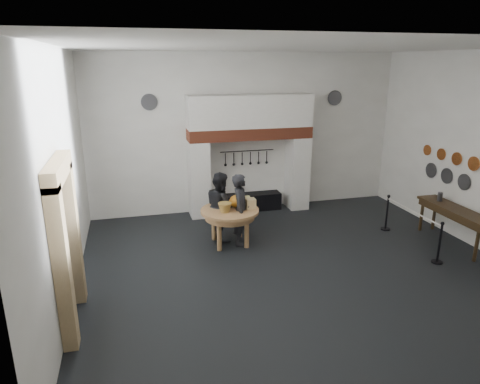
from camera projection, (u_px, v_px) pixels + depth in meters
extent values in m
cube|color=black|center=(295.00, 265.00, 9.28)|extent=(9.00, 8.00, 0.02)
cube|color=silver|center=(304.00, 47.00, 7.96)|extent=(9.00, 8.00, 0.02)
cube|color=white|center=(246.00, 133.00, 12.32)|extent=(9.00, 0.02, 4.50)
cube|color=white|center=(431.00, 241.00, 4.92)|extent=(9.00, 0.02, 4.50)
cube|color=white|center=(61.00, 179.00, 7.54)|extent=(0.02, 8.00, 4.50)
cube|color=silver|center=(199.00, 179.00, 11.99)|extent=(0.55, 0.70, 2.15)
cube|color=silver|center=(297.00, 172.00, 12.70)|extent=(0.55, 0.70, 2.15)
cube|color=#9E442B|center=(250.00, 133.00, 11.98)|extent=(3.50, 0.72, 0.32)
cube|color=silver|center=(250.00, 111.00, 11.80)|extent=(3.50, 0.70, 0.90)
cube|color=black|center=(249.00, 202.00, 12.65)|extent=(1.90, 0.45, 0.50)
cylinder|color=black|center=(247.00, 151.00, 12.40)|extent=(1.60, 0.02, 0.02)
cube|color=black|center=(62.00, 254.00, 6.91)|extent=(0.04, 1.10, 2.50)
cube|color=tan|center=(62.00, 270.00, 6.27)|extent=(0.22, 0.30, 2.60)
cube|color=tan|center=(73.00, 235.00, 7.57)|extent=(0.22, 0.30, 2.60)
cube|color=tan|center=(58.00, 170.00, 6.52)|extent=(0.22, 1.70, 0.30)
cube|color=gold|center=(73.00, 200.00, 8.48)|extent=(0.05, 0.34, 0.44)
cylinder|color=tan|center=(230.00, 211.00, 10.15)|extent=(1.68, 1.68, 0.07)
ellipsoid|color=orange|center=(237.00, 201.00, 10.23)|extent=(0.36, 0.36, 0.31)
cube|color=#DABE82|center=(251.00, 204.00, 10.18)|extent=(0.22, 0.22, 0.24)
cube|color=#DCD584|center=(246.00, 201.00, 10.45)|extent=(0.18, 0.18, 0.20)
cone|color=olive|center=(225.00, 207.00, 9.93)|extent=(0.39, 0.39, 0.22)
ellipsoid|color=olive|center=(222.00, 203.00, 10.42)|extent=(0.31, 0.18, 0.13)
imported|color=black|center=(241.00, 210.00, 10.13)|extent=(0.62, 0.74, 1.74)
imported|color=black|center=(221.00, 206.00, 10.41)|extent=(0.78, 0.93, 1.71)
cube|color=#332312|center=(456.00, 210.00, 10.12)|extent=(0.55, 2.20, 0.06)
cylinder|color=#4A4A4F|center=(440.00, 197.00, 10.64)|extent=(0.12, 0.12, 0.22)
cylinder|color=#C6662D|center=(474.00, 164.00, 9.97)|extent=(0.03, 0.34, 0.34)
cylinder|color=#C6662D|center=(457.00, 159.00, 10.48)|extent=(0.03, 0.32, 0.32)
cylinder|color=#C6662D|center=(441.00, 154.00, 10.99)|extent=(0.03, 0.30, 0.30)
cylinder|color=#C6662D|center=(427.00, 150.00, 11.50)|extent=(0.03, 0.28, 0.28)
cylinder|color=#4C4C51|center=(464.00, 182.00, 10.30)|extent=(0.03, 0.40, 0.40)
cylinder|color=#4C4C51|center=(447.00, 176.00, 10.86)|extent=(0.03, 0.40, 0.40)
cylinder|color=#4C4C51|center=(431.00, 170.00, 11.41)|extent=(0.03, 0.40, 0.40)
cylinder|color=#4C4C51|center=(149.00, 102.00, 11.36)|extent=(0.44, 0.03, 0.44)
cylinder|color=#4C4C51|center=(335.00, 98.00, 12.66)|extent=(0.44, 0.03, 0.44)
cylinder|color=black|center=(440.00, 244.00, 9.27)|extent=(0.05, 0.05, 0.90)
cylinder|color=black|center=(387.00, 213.00, 11.12)|extent=(0.05, 0.05, 0.90)
cylinder|color=silver|center=(413.00, 211.00, 10.07)|extent=(0.04, 2.00, 0.04)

